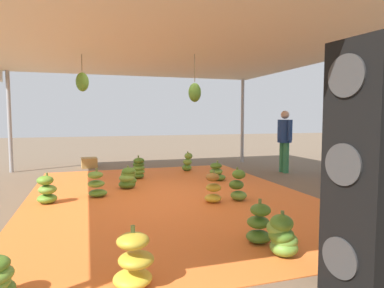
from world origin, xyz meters
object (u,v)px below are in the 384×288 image
object	(u,v)px
banana_bunch_7	(213,189)
banana_bunch_8	(259,225)
banana_bunch_4	(138,169)
worker_2	(285,137)
banana_bunch_6	(282,236)
banana_bunch_10	(97,185)
speaker_stack	(368,172)
crate_0	(89,163)
banana_bunch_0	(128,178)
banana_bunch_9	(187,163)
banana_bunch_2	(134,262)
worker_1	(345,138)
banana_bunch_5	(238,186)
banana_bunch_11	(47,191)
banana_bunch_3	(217,172)

from	to	relation	value
banana_bunch_7	banana_bunch_8	size ratio (longest dim) A/B	1.09
banana_bunch_4	worker_2	distance (m)	3.81
banana_bunch_6	banana_bunch_10	world-z (taller)	banana_bunch_10
speaker_stack	crate_0	distance (m)	8.16
banana_bunch_0	banana_bunch_9	xyz separation A→B (m)	(-1.71, 1.76, 0.03)
banana_bunch_2	worker_2	xyz separation A→B (m)	(-4.75, 4.51, 0.71)
banana_bunch_2	worker_1	size ratio (longest dim) A/B	0.33
banana_bunch_6	banana_bunch_5	bearing A→B (deg)	166.04
banana_bunch_9	banana_bunch_10	size ratio (longest dim) A/B	1.01
crate_0	banana_bunch_7	bearing A→B (deg)	22.28
banana_bunch_9	speaker_stack	size ratio (longest dim) A/B	0.26
worker_1	banana_bunch_9	bearing A→B (deg)	-123.63
banana_bunch_0	banana_bunch_10	world-z (taller)	banana_bunch_10
banana_bunch_8	worker_1	xyz separation A→B (m)	(-2.98, 3.86, 0.72)
banana_bunch_0	banana_bunch_10	bearing A→B (deg)	-48.48
worker_2	crate_0	xyz separation A→B (m)	(-2.42, -4.82, -0.80)
banana_bunch_2	worker_1	xyz separation A→B (m)	(-3.56, 5.34, 0.72)
banana_bunch_7	crate_0	bearing A→B (deg)	-157.72
banana_bunch_4	worker_2	xyz separation A→B (m)	(0.23, 3.74, 0.70)
banana_bunch_10	crate_0	xyz separation A→B (m)	(-3.75, -0.11, -0.08)
banana_bunch_8	worker_1	bearing A→B (deg)	127.72
speaker_stack	banana_bunch_11	bearing A→B (deg)	-144.41
banana_bunch_0	banana_bunch_7	xyz separation A→B (m)	(1.55, 1.23, 0.03)
banana_bunch_6	worker_2	size ratio (longest dim) A/B	0.29
banana_bunch_6	speaker_stack	world-z (taller)	speaker_stack
banana_bunch_3	banana_bunch_8	world-z (taller)	banana_bunch_8
banana_bunch_3	worker_2	xyz separation A→B (m)	(-0.56, 2.09, 0.74)
banana_bunch_8	speaker_stack	bearing A→B (deg)	11.29
banana_bunch_5	banana_bunch_2	bearing A→B (deg)	-40.89
banana_bunch_10	banana_bunch_3	bearing A→B (deg)	106.44
banana_bunch_9	speaker_stack	xyz separation A→B (m)	(6.35, -0.43, 0.77)
banana_bunch_7	speaker_stack	xyz separation A→B (m)	(3.09, 0.10, 0.77)
banana_bunch_4	banana_bunch_7	size ratio (longest dim) A/B	0.99
banana_bunch_3	banana_bunch_8	bearing A→B (deg)	-14.40
banana_bunch_6	worker_1	xyz separation A→B (m)	(-3.37, 3.80, 0.73)
banana_bunch_9	worker_2	size ratio (longest dim) A/B	0.32
banana_bunch_10	banana_bunch_7	bearing A→B (deg)	61.35
banana_bunch_2	speaker_stack	size ratio (longest dim) A/B	0.26
banana_bunch_2	banana_bunch_8	bearing A→B (deg)	111.22
worker_1	speaker_stack	size ratio (longest dim) A/B	0.80
banana_bunch_5	crate_0	distance (m)	5.33
banana_bunch_0	banana_bunch_2	xyz separation A→B (m)	(3.96, -0.41, 0.02)
banana_bunch_10	worker_1	size ratio (longest dim) A/B	0.32
banana_bunch_4	speaker_stack	bearing A→B (deg)	9.76
banana_bunch_6	speaker_stack	xyz separation A→B (m)	(0.87, 0.20, 0.79)
banana_bunch_0	banana_bunch_6	world-z (taller)	banana_bunch_6
banana_bunch_11	speaker_stack	size ratio (longest dim) A/B	0.25
banana_bunch_3	speaker_stack	distance (m)	4.99
banana_bunch_10	worker_2	world-z (taller)	worker_2
banana_bunch_3	crate_0	size ratio (longest dim) A/B	0.97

